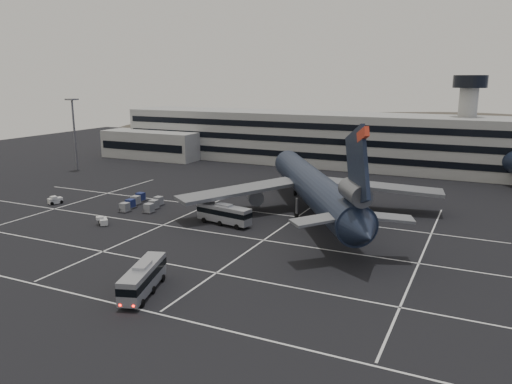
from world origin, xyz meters
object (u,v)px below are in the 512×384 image
uld_cluster (142,203)px  bus_far (224,213)px  trijet_main (314,187)px  tug_a (55,200)px  bus_near (143,277)px

uld_cluster → bus_far: bearing=-9.3°
trijet_main → tug_a: trijet_main is taller
bus_far → uld_cluster: (-19.06, 3.13, -1.08)m
bus_far → trijet_main: bearing=-37.2°
uld_cluster → tug_a: bearing=-163.5°
trijet_main → uld_cluster: trijet_main is taller
bus_far → tug_a: 35.76m
tug_a → bus_near: bearing=-9.1°
trijet_main → bus_near: (-6.75, -37.96, -3.37)m
trijet_main → bus_near: trijet_main is taller
trijet_main → bus_far: trijet_main is taller
trijet_main → tug_a: size_ratio=18.19×
trijet_main → uld_cluster: 31.87m
bus_far → uld_cluster: bus_far is taller
bus_near → uld_cluster: bearing=110.6°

